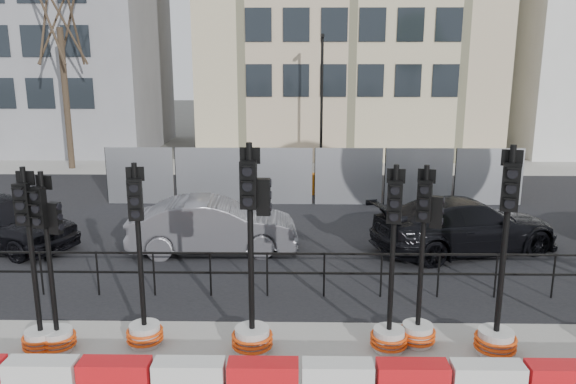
{
  "coord_description": "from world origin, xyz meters",
  "views": [
    {
      "loc": [
        -0.59,
        -9.89,
        4.94
      ],
      "look_at": [
        -0.79,
        3.0,
        1.88
      ],
      "focal_mm": 35.0,
      "sensor_mm": 36.0,
      "label": 1
    }
  ],
  "objects_px": {
    "traffic_signal_a": "(38,315)",
    "traffic_signal_d": "(252,305)",
    "car_a": "(2,221)",
    "car_c": "(465,225)"
  },
  "relations": [
    {
      "from": "traffic_signal_a",
      "to": "traffic_signal_d",
      "type": "relative_size",
      "value": 0.89
    },
    {
      "from": "traffic_signal_a",
      "to": "traffic_signal_d",
      "type": "xyz_separation_m",
      "value": [
        3.66,
        0.04,
        0.2
      ]
    },
    {
      "from": "car_a",
      "to": "car_c",
      "type": "relative_size",
      "value": 0.87
    },
    {
      "from": "car_a",
      "to": "car_c",
      "type": "height_order",
      "value": "car_a"
    },
    {
      "from": "traffic_signal_a",
      "to": "car_c",
      "type": "bearing_deg",
      "value": 31.58
    },
    {
      "from": "car_a",
      "to": "traffic_signal_d",
      "type": "bearing_deg",
      "value": -103.48
    },
    {
      "from": "traffic_signal_d",
      "to": "car_c",
      "type": "bearing_deg",
      "value": 49.98
    },
    {
      "from": "traffic_signal_d",
      "to": "car_c",
      "type": "xyz_separation_m",
      "value": [
        5.15,
        5.28,
        -0.15
      ]
    },
    {
      "from": "traffic_signal_a",
      "to": "traffic_signal_d",
      "type": "bearing_deg",
      "value": 1.06
    },
    {
      "from": "car_a",
      "to": "car_c",
      "type": "distance_m",
      "value": 12.27
    }
  ]
}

